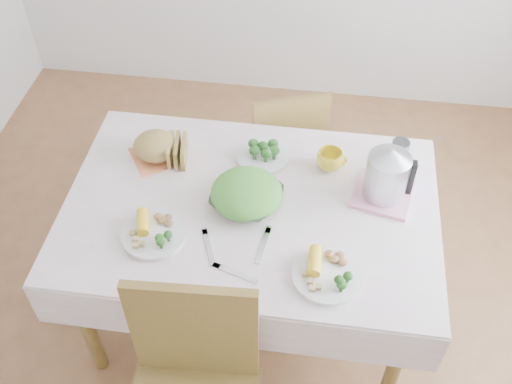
# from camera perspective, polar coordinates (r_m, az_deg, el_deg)

# --- Properties ---
(floor) EXTENTS (3.60, 3.60, 0.00)m
(floor) POSITION_cam_1_polar(r_m,az_deg,el_deg) (3.02, -0.44, -10.98)
(floor) COLOR brown
(floor) RESTS_ON ground
(dining_table) EXTENTS (1.40, 0.90, 0.75)m
(dining_table) POSITION_cam_1_polar(r_m,az_deg,el_deg) (2.71, -0.48, -6.74)
(dining_table) COLOR brown
(dining_table) RESTS_ON floor
(tablecloth) EXTENTS (1.50, 1.00, 0.01)m
(tablecloth) POSITION_cam_1_polar(r_m,az_deg,el_deg) (2.41, -0.54, -1.34)
(tablecloth) COLOR silver
(tablecloth) RESTS_ON dining_table
(chair_far) EXTENTS (0.50, 0.50, 0.86)m
(chair_far) POSITION_cam_1_polar(r_m,az_deg,el_deg) (3.14, 2.34, 5.05)
(chair_far) COLOR brown
(chair_far) RESTS_ON floor
(salad_bowl) EXTENTS (0.34, 0.34, 0.07)m
(salad_bowl) POSITION_cam_1_polar(r_m,az_deg,el_deg) (2.39, -0.90, -0.64)
(salad_bowl) COLOR white
(salad_bowl) RESTS_ON tablecloth
(dinner_plate_left) EXTENTS (0.27, 0.27, 0.02)m
(dinner_plate_left) POSITION_cam_1_polar(r_m,az_deg,el_deg) (2.33, -9.68, -4.00)
(dinner_plate_left) COLOR white
(dinner_plate_left) RESTS_ON tablecloth
(dinner_plate_right) EXTENTS (0.34, 0.34, 0.02)m
(dinner_plate_right) POSITION_cam_1_polar(r_m,az_deg,el_deg) (2.20, 6.81, -7.84)
(dinner_plate_right) COLOR white
(dinner_plate_right) RESTS_ON tablecloth
(broccoli_plate) EXTENTS (0.30, 0.30, 0.02)m
(broccoli_plate) POSITION_cam_1_polar(r_m,az_deg,el_deg) (2.60, 0.64, 3.46)
(broccoli_plate) COLOR beige
(broccoli_plate) RESTS_ON tablecloth
(napkin) EXTENTS (0.28, 0.28, 0.00)m
(napkin) POSITION_cam_1_polar(r_m,az_deg,el_deg) (2.64, -9.41, 3.39)
(napkin) COLOR #E57E48
(napkin) RESTS_ON tablecloth
(bread_loaf) EXTENTS (0.20, 0.19, 0.11)m
(bread_loaf) POSITION_cam_1_polar(r_m,az_deg,el_deg) (2.61, -9.55, 4.29)
(bread_loaf) COLOR olive
(bread_loaf) RESTS_ON napkin
(yellow_mug) EXTENTS (0.15, 0.15, 0.09)m
(yellow_mug) POSITION_cam_1_polar(r_m,az_deg,el_deg) (2.55, 7.04, 3.04)
(yellow_mug) COLOR yellow
(yellow_mug) RESTS_ON tablecloth
(glass_tumbler) EXTENTS (0.08, 0.08, 0.14)m
(glass_tumbler) POSITION_cam_1_polar(r_m,az_deg,el_deg) (2.59, 13.39, 3.39)
(glass_tumbler) COLOR white
(glass_tumbler) RESTS_ON tablecloth
(pink_tray) EXTENTS (0.27, 0.27, 0.02)m
(pink_tray) POSITION_cam_1_polar(r_m,az_deg,el_deg) (2.49, 11.96, -0.20)
(pink_tray) COLOR pink
(pink_tray) RESTS_ON tablecloth
(electric_kettle) EXTENTS (0.20, 0.20, 0.24)m
(electric_kettle) POSITION_cam_1_polar(r_m,az_deg,el_deg) (2.41, 12.36, 1.63)
(electric_kettle) COLOR #B2B5BA
(electric_kettle) RESTS_ON pink_tray
(fork_left) EXTENTS (0.08, 0.17, 0.00)m
(fork_left) POSITION_cam_1_polar(r_m,az_deg,el_deg) (2.28, -4.55, -5.18)
(fork_left) COLOR silver
(fork_left) RESTS_ON tablecloth
(fork_right) EXTENTS (0.04, 0.18, 0.00)m
(fork_right) POSITION_cam_1_polar(r_m,az_deg,el_deg) (2.27, 0.67, -5.10)
(fork_right) COLOR silver
(fork_right) RESTS_ON tablecloth
(knife) EXTENTS (0.18, 0.08, 0.00)m
(knife) POSITION_cam_1_polar(r_m,az_deg,el_deg) (2.20, -2.03, -7.71)
(knife) COLOR silver
(knife) RESTS_ON tablecloth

